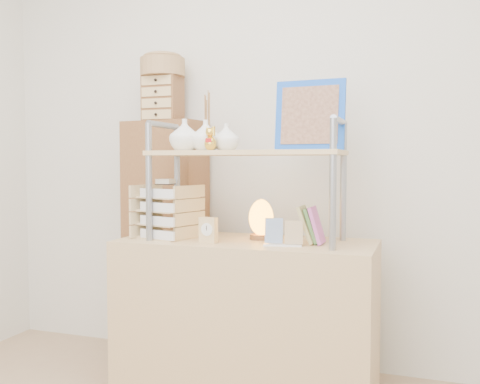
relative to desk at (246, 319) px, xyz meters
The scene contains 9 objects.
desk is the anchor object (origin of this frame).
cabinet 0.78m from the desk, 148.87° to the left, with size 0.45×0.24×1.35m, color brown.
hutch 0.82m from the desk, 167.24° to the left, with size 0.90×0.34×0.75m.
letter_tray 0.63m from the desk, behind, with size 0.29×0.28×0.29m.
salt_lamp 0.48m from the desk, 49.46° to the left, with size 0.13×0.12×0.19m.
desk_clock 0.47m from the desk, 137.17° to the right, with size 0.09×0.05×0.12m.
postcard_stand 0.47m from the desk, 26.37° to the right, with size 0.17×0.08×0.12m.
drawer_chest 1.31m from the desk, 150.41° to the left, with size 0.20×0.16×0.25m.
woven_basket 1.46m from the desk, 150.26° to the left, with size 0.25×0.25×0.10m, color olive.
Camera 1 is at (0.79, -1.17, 1.11)m, focal length 40.00 mm.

